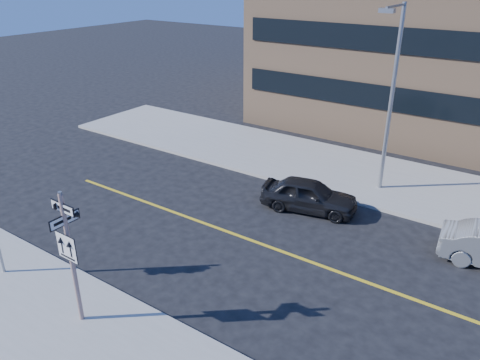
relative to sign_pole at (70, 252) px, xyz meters
The scene contains 4 objects.
ground 3.50m from the sign_pole, 90.00° to the left, with size 120.00×120.00×0.00m, color black.
sign_pole is the anchor object (origin of this frame).
parked_car_a 10.33m from the sign_pole, 77.64° to the left, with size 4.01×1.61×1.37m, color black.
streetlight_a 14.05m from the sign_pole, 73.23° to the left, with size 0.55×2.25×8.00m.
Camera 1 is at (9.77, -8.62, 9.37)m, focal length 35.00 mm.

